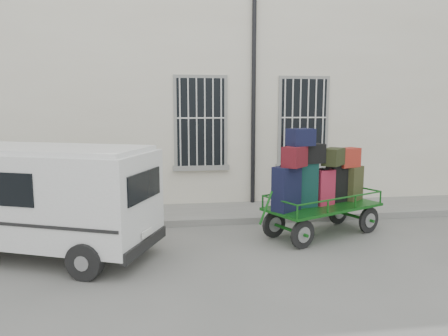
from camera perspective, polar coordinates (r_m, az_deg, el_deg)
name	(u,v)px	position (r m, az deg, el deg)	size (l,w,h in m)	color
ground	(236,244)	(8.64, 1.59, -9.92)	(80.00, 80.00, 0.00)	#63635F
building	(206,95)	(13.66, -2.39, 9.57)	(24.00, 5.15, 6.00)	beige
sidewalk	(221,213)	(10.71, -0.45, -5.88)	(24.00, 1.70, 0.15)	slate
luggage_cart	(319,184)	(9.15, 12.29, -2.08)	(2.86, 2.03, 2.24)	black
van	(44,194)	(8.34, -22.48, -3.18)	(4.22, 3.00, 1.98)	silver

